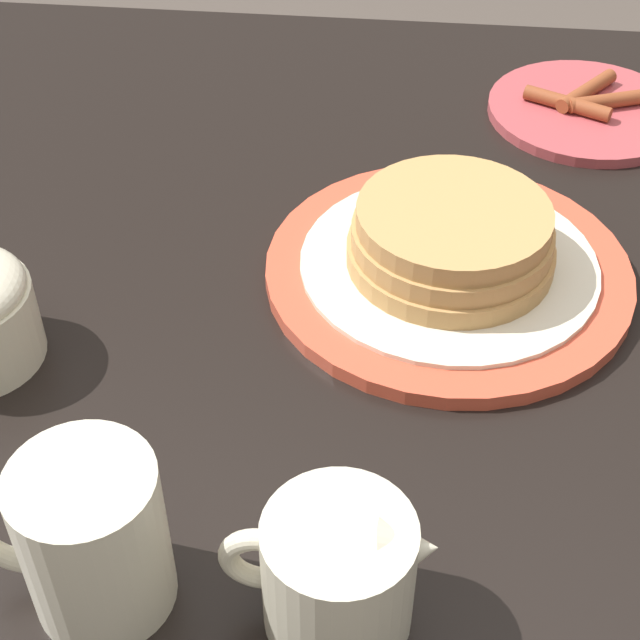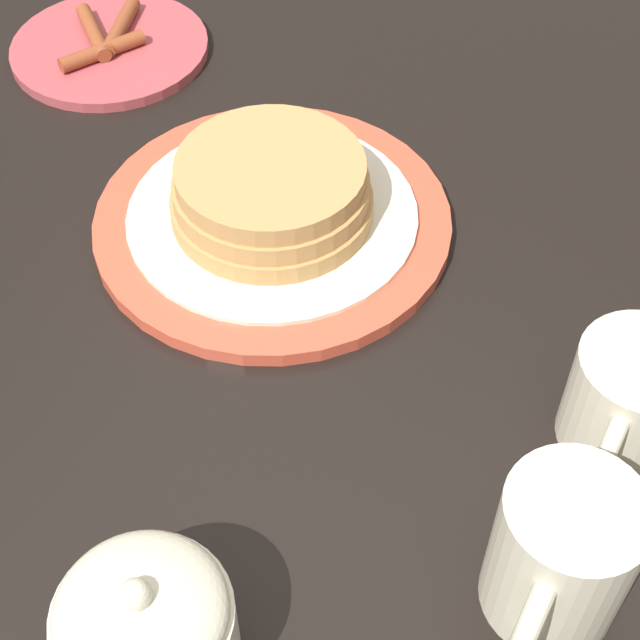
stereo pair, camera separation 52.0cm
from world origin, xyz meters
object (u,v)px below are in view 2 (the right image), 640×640
Objects in this scene: coffee_mug at (560,558)px; creamer_pitcher at (632,396)px; side_plate_bacon at (109,47)px; pancake_plate at (272,205)px; sugar_bowl at (146,628)px.

coffee_mug reaches higher than creamer_pitcher.
side_plate_bacon is 1.65× the size of coffee_mug.
coffee_mug is at bearing 60.09° from side_plate_bacon.
pancake_plate is 2.38× the size of creamer_pitcher.
pancake_plate is 0.35m from coffee_mug.
creamer_pitcher is at bearing 79.23° from pancake_plate.
pancake_plate is at bearing -100.77° from creamer_pitcher.
creamer_pitcher is (0.19, 0.55, 0.03)m from side_plate_bacon.
side_plate_bacon is at bearing -116.60° from pancake_plate.
creamer_pitcher is at bearing 146.83° from sugar_bowl.
side_plate_bacon is at bearing -140.44° from sugar_bowl.
coffee_mug reaches higher than side_plate_bacon.
coffee_mug is 0.96× the size of creamer_pitcher.
coffee_mug is 1.17× the size of sugar_bowl.
side_plate_bacon is at bearing -108.46° from creamer_pitcher.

